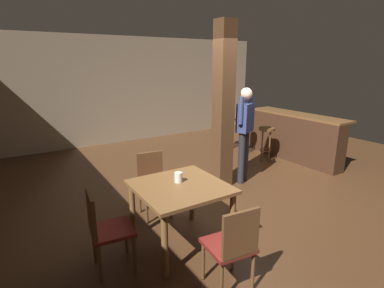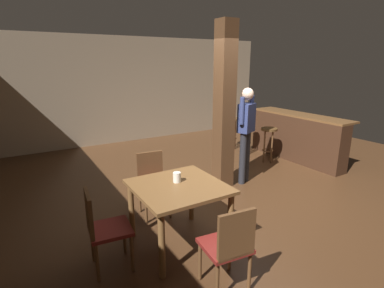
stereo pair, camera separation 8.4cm
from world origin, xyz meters
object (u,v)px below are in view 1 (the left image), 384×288
object	(u,v)px
bar_counter	(293,136)
bar_stool_mid	(244,129)
chair_south	(233,244)
napkin_cup	(178,177)
chair_north	(153,181)
bar_stool_far	(230,126)
standing_person	(245,129)
chair_west	(105,227)
bar_stool_near	(266,136)
dining_table	(180,195)

from	to	relation	value
bar_counter	bar_stool_mid	world-z (taller)	bar_counter
chair_south	napkin_cup	xyz separation A→B (m)	(0.01, 1.02, 0.32)
bar_stool_mid	chair_north	bearing A→B (deg)	-153.29
chair_north	bar_stool_far	world-z (taller)	chair_north
chair_south	standing_person	xyz separation A→B (m)	(1.93, 2.02, 0.50)
chair_south	bar_stool_mid	xyz separation A→B (m)	(3.15, 3.38, 0.08)
napkin_cup	chair_north	bearing A→B (deg)	88.58
bar_counter	chair_west	bearing A→B (deg)	-162.15
standing_person	bar_stool_near	distance (m)	1.44
dining_table	bar_stool_mid	world-z (taller)	bar_stool_mid
bar_stool_far	bar_stool_near	bearing A→B (deg)	-89.77
napkin_cup	bar_counter	bearing A→B (deg)	20.70
bar_stool_near	bar_stool_far	xyz separation A→B (m)	(-0.01, 1.26, 0.01)
chair_south	bar_stool_mid	bearing A→B (deg)	47.00
dining_table	napkin_cup	size ratio (longest dim) A/B	8.38
chair_west	chair_north	xyz separation A→B (m)	(0.95, 0.87, 0.00)
bar_stool_far	standing_person	bearing A→B (deg)	-122.82
chair_north	chair_west	bearing A→B (deg)	-137.44
napkin_cup	bar_stool_near	size ratio (longest dim) A/B	0.16
standing_person	bar_stool_near	xyz separation A→B (m)	(1.22, 0.63, -0.43)
chair_west	bar_counter	world-z (taller)	bar_counter
chair_west	standing_person	world-z (taller)	standing_person
bar_counter	bar_stool_far	xyz separation A→B (m)	(-0.64, 1.46, 0.05)
bar_stool_near	dining_table	bearing A→B (deg)	-151.52
bar_stool_far	chair_north	bearing A→B (deg)	-146.01
chair_north	napkin_cup	world-z (taller)	chair_north
dining_table	bar_stool_mid	xyz separation A→B (m)	(3.17, 2.45, -0.06)
dining_table	chair_south	world-z (taller)	chair_south
napkin_cup	bar_counter	xyz separation A→B (m)	(3.78, 1.43, -0.30)
chair_south	bar_counter	bearing A→B (deg)	32.94
bar_stool_near	bar_stool_far	size ratio (longest dim) A/B	0.97
dining_table	chair_south	bearing A→B (deg)	-88.67
dining_table	bar_stool_mid	distance (m)	4.01
bar_counter	bar_stool_mid	xyz separation A→B (m)	(-0.63, 0.93, 0.06)
chair_west	chair_south	bearing A→B (deg)	-45.49
standing_person	bar_stool_mid	bearing A→B (deg)	48.00
standing_person	bar_stool_far	distance (m)	2.29
bar_stool_near	napkin_cup	bearing A→B (deg)	-152.61
bar_counter	chair_north	bearing A→B (deg)	-170.26
bar_counter	bar_stool_far	world-z (taller)	bar_counter
chair_west	napkin_cup	size ratio (longest dim) A/B	7.39
chair_north	napkin_cup	distance (m)	0.84
chair_west	standing_person	size ratio (longest dim) A/B	0.52
dining_table	bar_counter	distance (m)	4.10
dining_table	chair_west	distance (m)	0.91
napkin_cup	standing_person	xyz separation A→B (m)	(1.92, 1.00, 0.18)
standing_person	chair_west	bearing A→B (deg)	-159.16
chair_north	standing_person	distance (m)	1.98
dining_table	bar_stool_mid	size ratio (longest dim) A/B	1.27
chair_south	bar_stool_near	size ratio (longest dim) A/B	1.17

